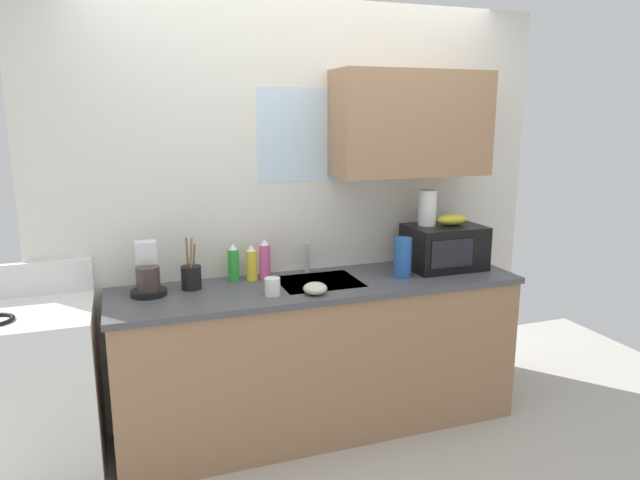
{
  "coord_description": "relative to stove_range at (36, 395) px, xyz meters",
  "views": [
    {
      "loc": [
        -1.05,
        -2.98,
        1.84
      ],
      "look_at": [
        0.0,
        0.0,
        1.15
      ],
      "focal_mm": 32.09,
      "sensor_mm": 36.0,
      "label": 1
    }
  ],
  "objects": [
    {
      "name": "mug_white",
      "position": [
        1.2,
        -0.14,
        0.49
      ],
      "size": [
        0.08,
        0.08,
        0.09
      ],
      "primitive_type": "cylinder",
      "color": "white",
      "rests_on": "counter_unit"
    },
    {
      "name": "kitchen_wall_assembly",
      "position": [
        1.64,
        0.31,
        0.9
      ],
      "size": [
        3.12,
        0.42,
        2.5
      ],
      "color": "silver",
      "rests_on": "ground"
    },
    {
      "name": "sink_faucet",
      "position": [
        1.52,
        0.24,
        0.53
      ],
      "size": [
        0.03,
        0.03,
        0.18
      ],
      "primitive_type": "cylinder",
      "color": "#B2B5BA",
      "rests_on": "counter_unit"
    },
    {
      "name": "small_bowl",
      "position": [
        1.42,
        -0.2,
        0.47
      ],
      "size": [
        0.13,
        0.13,
        0.06
      ],
      "primitive_type": "ellipsoid",
      "color": "beige",
      "rests_on": "counter_unit"
    },
    {
      "name": "dish_soap_bottle_green",
      "position": [
        1.06,
        0.2,
        0.55
      ],
      "size": [
        0.06,
        0.06,
        0.22
      ],
      "color": "green",
      "rests_on": "counter_unit"
    },
    {
      "name": "utensil_crock",
      "position": [
        0.81,
        0.12,
        0.51
      ],
      "size": [
        0.11,
        0.11,
        0.29
      ],
      "color": "black",
      "rests_on": "counter_unit"
    },
    {
      "name": "microwave",
      "position": [
        2.36,
        0.04,
        0.58
      ],
      "size": [
        0.46,
        0.35,
        0.27
      ],
      "color": "black",
      "rests_on": "counter_unit"
    },
    {
      "name": "counter_unit",
      "position": [
        1.52,
        -0.0,
        0.0
      ],
      "size": [
        2.35,
        0.63,
        0.9
      ],
      "color": "#9E7551",
      "rests_on": "ground"
    },
    {
      "name": "paper_towel_roll",
      "position": [
        2.26,
        0.1,
        0.82
      ],
      "size": [
        0.11,
        0.11,
        0.22
      ],
      "primitive_type": "cylinder",
      "color": "white",
      "rests_on": "microwave"
    },
    {
      "name": "coffee_maker",
      "position": [
        0.58,
        0.1,
        0.55
      ],
      "size": [
        0.19,
        0.21,
        0.28
      ],
      "color": "black",
      "rests_on": "counter_unit"
    },
    {
      "name": "dish_soap_bottle_pink",
      "position": [
        1.24,
        0.18,
        0.55
      ],
      "size": [
        0.06,
        0.06,
        0.24
      ],
      "color": "#E55999",
      "rests_on": "counter_unit"
    },
    {
      "name": "cereal_canister",
      "position": [
        2.02,
        -0.05,
        0.56
      ],
      "size": [
        0.1,
        0.1,
        0.24
      ],
      "primitive_type": "cylinder",
      "color": "#2659A5",
      "rests_on": "counter_unit"
    },
    {
      "name": "banana_bunch",
      "position": [
        2.41,
        0.05,
        0.75
      ],
      "size": [
        0.2,
        0.11,
        0.07
      ],
      "primitive_type": "ellipsoid",
      "color": "gold",
      "rests_on": "microwave"
    },
    {
      "name": "dish_soap_bottle_yellow",
      "position": [
        1.16,
        0.18,
        0.54
      ],
      "size": [
        0.06,
        0.06,
        0.21
      ],
      "color": "yellow",
      "rests_on": "counter_unit"
    },
    {
      "name": "stove_range",
      "position": [
        0.0,
        0.0,
        0.0
      ],
      "size": [
        0.6,
        0.6,
        1.08
      ],
      "color": "white",
      "rests_on": "ground"
    }
  ]
}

